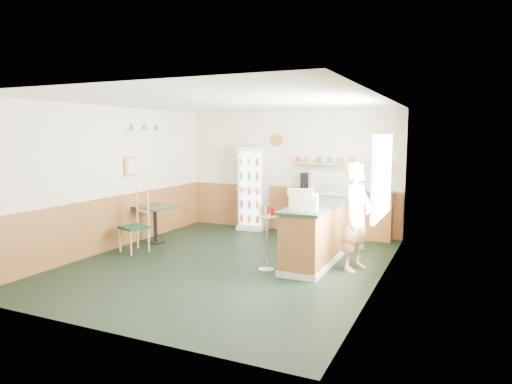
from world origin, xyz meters
The scene contains 13 objects.
ground centered at (0.00, 0.00, 0.00)m, with size 6.00×6.00×0.00m, color black.
room_envelope centered at (-0.23, 0.73, 1.52)m, with size 5.04×6.02×2.72m.
service_counter centered at (1.35, 1.07, 0.46)m, with size 0.68×3.01×1.01m.
back_counter centered at (1.19, 2.80, 0.55)m, with size 2.24×0.42×1.69m.
drinks_fridge centered at (-0.80, 2.74, 0.95)m, with size 0.63×0.53×1.90m.
display_case centered at (1.35, 1.66, 1.25)m, with size 0.86×0.45×0.49m.
cash_register centered at (1.35, -0.05, 1.13)m, with size 0.42×0.44×0.24m, color beige.
shopkeeper centered at (2.05, 0.49, 0.87)m, with size 0.58×0.42×1.74m, color tan.
condiment_stand centered at (0.76, -0.12, 0.67)m, with size 0.33×0.33×1.03m.
newspaper_rack centered at (0.99, 1.28, 0.49)m, with size 0.09×0.44×0.52m.
cafe_table centered at (-2.05, 0.72, 0.53)m, with size 0.81×0.81×0.75m.
cafe_chair centered at (-1.95, 0.03, 0.61)m, with size 0.55×0.56×1.17m.
dog_doorstop centered at (0.80, 0.83, 0.11)m, with size 0.20×0.26×0.24m.
Camera 1 is at (3.56, -6.69, 2.16)m, focal length 32.00 mm.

